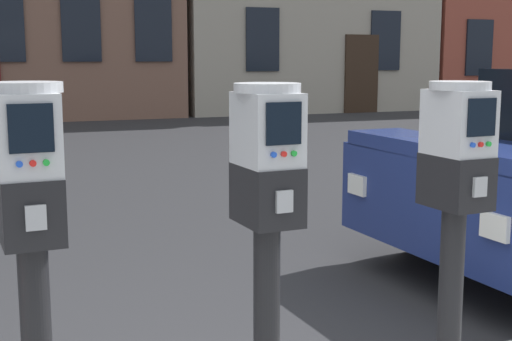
{
  "coord_description": "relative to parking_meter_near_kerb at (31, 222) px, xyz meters",
  "views": [
    {
      "loc": [
        -1.17,
        -2.42,
        1.51
      ],
      "look_at": [
        -0.32,
        -0.22,
        1.13
      ],
      "focal_mm": 49.8,
      "sensor_mm": 36.0,
      "label": 1
    }
  ],
  "objects": [
    {
      "name": "parking_meter_near_kerb",
      "position": [
        0.0,
        0.0,
        0.0
      ],
      "size": [
        0.23,
        0.26,
        1.3
      ],
      "rotation": [
        0.0,
        0.0,
        -1.51
      ],
      "color": "black",
      "rests_on": "sidewalk_slab"
    },
    {
      "name": "parking_meter_end_of_row",
      "position": [
        1.48,
        -0.0,
        -0.01
      ],
      "size": [
        0.23,
        0.26,
        1.28
      ],
      "rotation": [
        0.0,
        0.0,
        -1.51
      ],
      "color": "black",
      "rests_on": "sidewalk_slab"
    },
    {
      "name": "parking_meter_twin_adjacent",
      "position": [
        0.74,
        -0.0,
        -0.01
      ],
      "size": [
        0.23,
        0.26,
        1.29
      ],
      "rotation": [
        0.0,
        0.0,
        -1.51
      ],
      "color": "black",
      "rests_on": "sidewalk_slab"
    }
  ]
}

